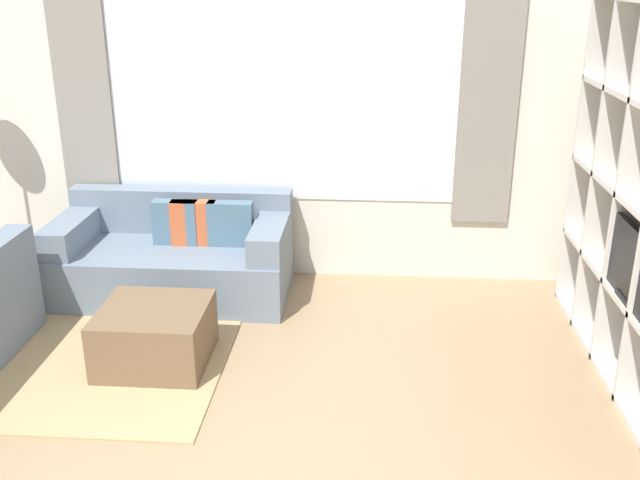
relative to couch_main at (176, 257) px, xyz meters
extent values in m
cube|color=silver|center=(0.79, 0.49, 1.05)|extent=(6.25, 0.07, 2.70)
cube|color=white|center=(0.79, 0.45, 1.15)|extent=(2.78, 0.01, 1.60)
cube|color=gray|center=(-0.77, 0.43, 1.15)|extent=(0.44, 0.03, 1.90)
cube|color=gray|center=(2.35, 0.43, 1.15)|extent=(0.44, 0.03, 1.90)
cube|color=tan|center=(-0.42, -0.97, -0.29)|extent=(2.02, 1.89, 0.01)
cube|color=silver|center=(3.13, -0.35, 0.82)|extent=(0.38, 0.04, 2.23)
cube|color=silver|center=(3.13, 0.13, 0.82)|extent=(0.38, 0.04, 2.23)
cube|color=silver|center=(3.13, -1.07, -0.28)|extent=(0.38, 2.40, 0.04)
cube|color=black|center=(2.98, -1.16, 0.50)|extent=(0.04, 0.77, 0.44)
cube|color=black|center=(3.00, -1.16, 0.29)|extent=(0.10, 0.24, 0.03)
cube|color=white|center=(3.11, -0.12, 0.92)|extent=(0.08, 0.08, 0.17)
cube|color=red|center=(3.11, -0.14, 0.32)|extent=(0.08, 0.08, 0.09)
cylinder|color=gold|center=(3.11, -0.60, 0.87)|extent=(0.09, 0.09, 0.06)
cube|color=slate|center=(-0.01, -0.05, -0.10)|extent=(1.76, 0.88, 0.40)
cube|color=slate|center=(-0.01, 0.30, 0.28)|extent=(1.76, 0.18, 0.35)
cube|color=slate|center=(-0.77, -0.05, 0.21)|extent=(0.24, 0.82, 0.21)
cube|color=slate|center=(0.75, -0.05, 0.21)|extent=(0.24, 0.82, 0.21)
cube|color=#C65B33|center=(0.15, 0.02, 0.27)|extent=(0.35, 0.14, 0.34)
cube|color=slate|center=(0.44, 0.02, 0.27)|extent=(0.34, 0.12, 0.34)
cube|color=slate|center=(0.01, 0.02, 0.27)|extent=(0.34, 0.13, 0.34)
cube|color=brown|center=(0.15, -1.08, -0.11)|extent=(0.67, 0.64, 0.38)
cylinder|color=black|center=(-1.51, 0.17, -0.29)|extent=(0.26, 0.26, 0.02)
camera|label=1|loc=(1.49, -5.01, 2.04)|focal=40.00mm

